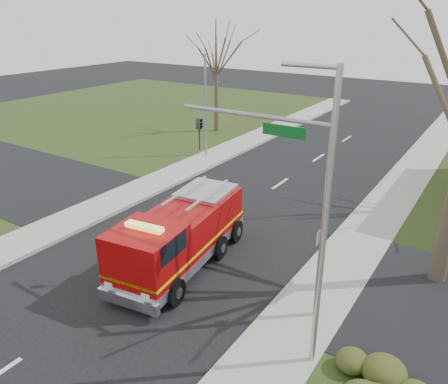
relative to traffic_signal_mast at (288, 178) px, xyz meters
The scene contains 8 objects.
ground 7.18m from the traffic_signal_mast, 163.94° to the right, with size 120.00×120.00×0.00m, color black.
sidewalk_right 4.97m from the traffic_signal_mast, 56.58° to the right, with size 2.40×80.00×0.15m, color gray.
sidewalk_left 12.41m from the traffic_signal_mast, behind, with size 2.40×80.00×0.15m, color gray.
bare_tree_left 23.97m from the traffic_signal_mast, 129.43° to the left, with size 4.50×4.50×9.00m.
traffic_signal_mast is the anchor object (origin of this frame).
streetlight_pole 2.78m from the traffic_signal_mast, 46.02° to the right, with size 1.48×0.16×8.40m.
utility_pole_far 17.38m from the traffic_signal_mast, 133.85° to the left, with size 0.14×0.14×7.00m, color gray.
fire_engine 5.68m from the traffic_signal_mast, behind, with size 3.39×7.17×2.79m.
Camera 1 is at (10.46, -10.09, 9.39)m, focal length 35.00 mm.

